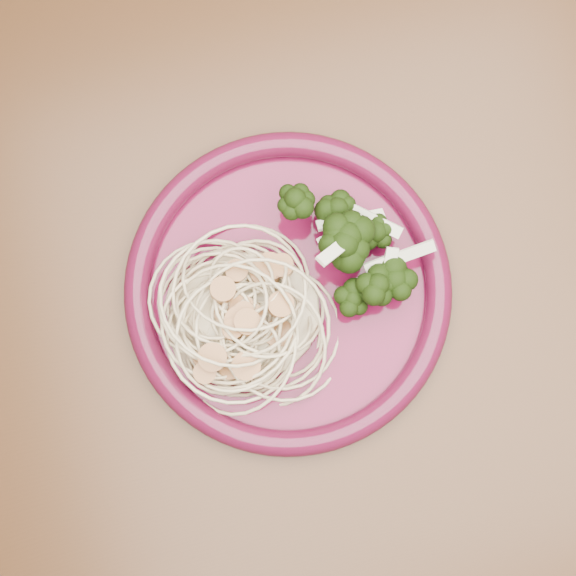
# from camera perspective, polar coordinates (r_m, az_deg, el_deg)

# --- Properties ---
(dining_table) EXTENTS (1.20, 0.80, 0.75)m
(dining_table) POSITION_cam_1_polar(r_m,az_deg,el_deg) (0.74, 9.57, -1.10)
(dining_table) COLOR #472814
(dining_table) RESTS_ON ground
(dinner_plate) EXTENTS (0.32, 0.32, 0.02)m
(dinner_plate) POSITION_cam_1_polar(r_m,az_deg,el_deg) (0.62, -0.00, -0.15)
(dinner_plate) COLOR #540A25
(dinner_plate) RESTS_ON dining_table
(spaghetti_pile) EXTENTS (0.14, 0.13, 0.03)m
(spaghetti_pile) POSITION_cam_1_polar(r_m,az_deg,el_deg) (0.61, -3.16, -1.97)
(spaghetti_pile) COLOR #C7B488
(spaghetti_pile) RESTS_ON dinner_plate
(scallop_cluster) EXTENTS (0.13, 0.13, 0.04)m
(scallop_cluster) POSITION_cam_1_polar(r_m,az_deg,el_deg) (0.58, -3.33, -1.61)
(scallop_cluster) COLOR #AB7643
(scallop_cluster) RESTS_ON spaghetti_pile
(broccoli_pile) EXTENTS (0.11, 0.14, 0.04)m
(broccoli_pile) POSITION_cam_1_polar(r_m,az_deg,el_deg) (0.61, 3.87, 2.51)
(broccoli_pile) COLOR black
(broccoli_pile) RESTS_ON dinner_plate
(onion_garnish) EXTENTS (0.08, 0.09, 0.05)m
(onion_garnish) POSITION_cam_1_polar(r_m,az_deg,el_deg) (0.58, 4.05, 3.05)
(onion_garnish) COLOR beige
(onion_garnish) RESTS_ON broccoli_pile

